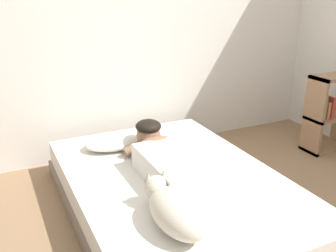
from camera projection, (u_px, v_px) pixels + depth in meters
ground_plane at (242, 240)px, 2.43m from camera, size 11.64×11.64×0.00m
back_wall at (138, 19)px, 3.45m from camera, size 3.82×0.12×2.50m
bed at (174, 194)px, 2.69m from camera, size 1.41×2.06×0.29m
pillow at (116, 141)px, 3.08m from camera, size 0.52×0.32×0.11m
person_lying at (169, 158)px, 2.67m from camera, size 0.43×0.92×0.27m
dog at (174, 209)px, 2.06m from camera, size 0.26×0.57×0.21m
coffee_cup at (170, 145)px, 3.04m from camera, size 0.12×0.09×0.07m
cell_phone at (180, 172)px, 2.68m from camera, size 0.07×0.14×0.01m
bookshelf at (328, 113)px, 3.65m from camera, size 0.45×0.24×0.75m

